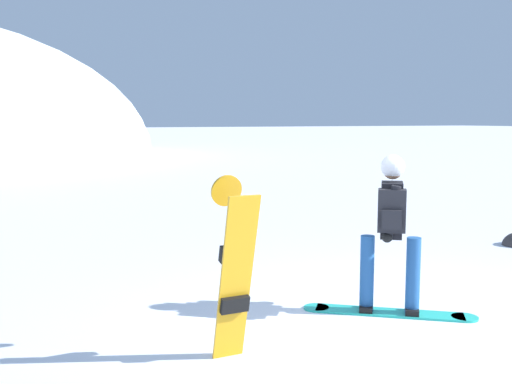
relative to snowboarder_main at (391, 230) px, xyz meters
The scene contains 3 objects.
ground_plane 1.04m from the snowboarder_main, 113.07° to the right, with size 300.00×300.00×0.00m, color white.
snowboarder_main is the anchor object (origin of this frame).
spare_snowboard 2.05m from the snowboarder_main, 167.81° to the right, with size 0.28×0.44×1.61m.
Camera 1 is at (-3.81, -4.50, 2.08)m, focal length 42.00 mm.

